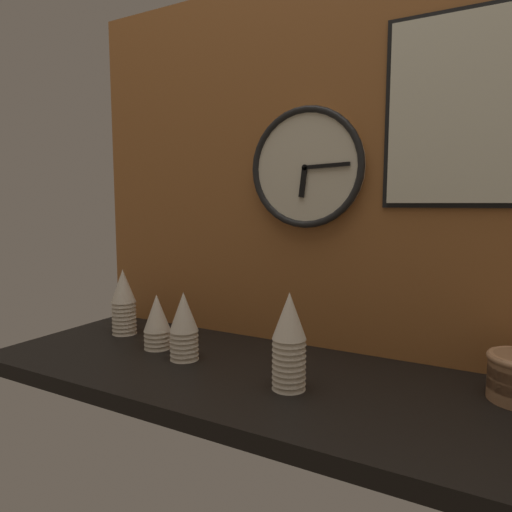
% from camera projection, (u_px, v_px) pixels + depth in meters
% --- Properties ---
extents(ground_plane, '(1.60, 0.56, 0.04)m').
position_uv_depth(ground_plane, '(281.00, 383.00, 1.12)').
color(ground_plane, black).
extents(wall_tiled_back, '(1.60, 0.03, 1.05)m').
position_uv_depth(wall_tiled_back, '(323.00, 165.00, 1.28)').
color(wall_tiled_back, '#A3602D').
rests_on(wall_tiled_back, ground_plane).
extents(cup_stack_center_left, '(0.08, 0.08, 0.18)m').
position_uv_depth(cup_stack_center_left, '(184.00, 326.00, 1.22)').
color(cup_stack_center_left, beige).
rests_on(cup_stack_center_left, ground_plane).
extents(cup_stack_left, '(0.08, 0.08, 0.16)m').
position_uv_depth(cup_stack_left, '(157.00, 322.00, 1.31)').
color(cup_stack_left, beige).
rests_on(cup_stack_left, ground_plane).
extents(cup_stack_far_left, '(0.08, 0.08, 0.21)m').
position_uv_depth(cup_stack_far_left, '(124.00, 302.00, 1.46)').
color(cup_stack_far_left, beige).
rests_on(cup_stack_far_left, ground_plane).
extents(cup_stack_center_right, '(0.08, 0.08, 0.22)m').
position_uv_depth(cup_stack_center_right, '(289.00, 341.00, 1.02)').
color(cup_stack_center_right, beige).
rests_on(cup_stack_center_right, ground_plane).
extents(wall_clock, '(0.34, 0.03, 0.34)m').
position_uv_depth(wall_clock, '(306.00, 168.00, 1.28)').
color(wall_clock, beige).
extents(menu_board, '(0.50, 0.01, 0.47)m').
position_uv_depth(menu_board, '(495.00, 106.00, 1.05)').
color(menu_board, black).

